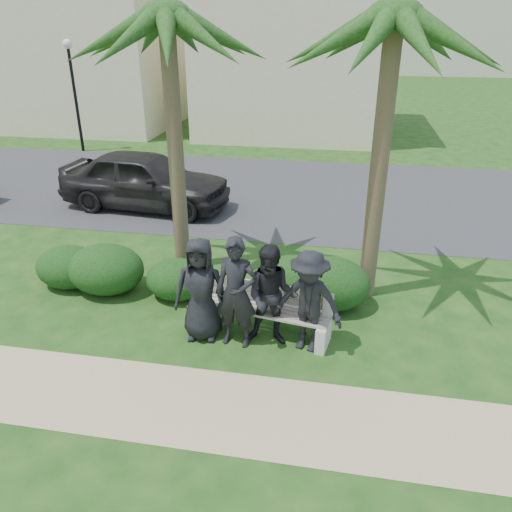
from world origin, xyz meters
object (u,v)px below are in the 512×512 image
object	(u,v)px
man_c	(272,296)
palm_right	(395,20)
street_lamp	(72,76)
man_a	(201,290)
man_d	(309,302)
car_a	(145,180)
park_bench	(259,313)
man_b	(236,293)
palm_left	(166,19)

from	to	relation	value
man_c	palm_right	distance (m)	4.78
street_lamp	man_a	bearing A→B (deg)	-54.63
street_lamp	palm_right	xyz separation A→B (m)	(11.37, -10.09, 1.98)
street_lamp	palm_right	world-z (taller)	palm_right
man_d	car_a	xyz separation A→B (m)	(-5.16, 6.05, -0.06)
park_bench	man_d	distance (m)	1.04
street_lamp	park_bench	world-z (taller)	street_lamp
man_c	street_lamp	bearing A→B (deg)	126.90
man_a	man_b	distance (m)	0.63
park_bench	man_b	world-z (taller)	man_b
palm_left	car_a	size ratio (longest dim) A/B	1.23
palm_left	car_a	bearing A→B (deg)	122.28
man_c	palm_right	size ratio (longest dim) A/B	0.30
street_lamp	man_a	xyz separation A→B (m)	(8.59, -12.10, -2.04)
park_bench	palm_left	size ratio (longest dim) A/B	0.43
park_bench	man_a	world-z (taller)	man_a
man_a	man_c	distance (m)	1.18
man_c	palm_left	size ratio (longest dim) A/B	0.30
man_c	car_a	size ratio (longest dim) A/B	0.37
street_lamp	palm_left	world-z (taller)	palm_left
park_bench	man_a	size ratio (longest dim) A/B	1.40
man_c	car_a	distance (m)	7.53
man_d	palm_right	size ratio (longest dim) A/B	0.30
park_bench	man_d	bearing A→B (deg)	-10.93
street_lamp	man_b	world-z (taller)	street_lamp
man_c	man_d	world-z (taller)	man_c
man_b	car_a	xyz separation A→B (m)	(-4.00, 6.11, -0.13)
man_b	park_bench	bearing A→B (deg)	55.12
man_a	palm_left	world-z (taller)	palm_left
park_bench	man_d	xyz separation A→B (m)	(0.86, -0.32, 0.49)
palm_right	man_d	bearing A→B (deg)	-116.16
man_b	palm_right	size ratio (longest dim) A/B	0.32
man_d	park_bench	bearing A→B (deg)	173.88
park_bench	man_c	distance (m)	0.62
man_b	palm_left	bearing A→B (deg)	128.37
man_d	palm_left	bearing A→B (deg)	153.39
man_a	man_b	bearing A→B (deg)	-13.38
street_lamp	man_b	size ratio (longest dim) A/B	2.24
park_bench	palm_left	bearing A→B (deg)	142.60
man_d	palm_left	distance (m)	5.64
street_lamp	palm_right	bearing A→B (deg)	-41.59
man_d	palm_right	bearing A→B (deg)	78.19
man_c	palm_left	bearing A→B (deg)	131.07
car_a	man_a	bearing A→B (deg)	-145.70
man_b	palm_left	xyz separation A→B (m)	(-1.79, 2.62, 3.99)
man_b	man_c	distance (m)	0.58
palm_right	park_bench	bearing A→B (deg)	-137.21
man_c	man_d	size ratio (longest dim) A/B	1.01
man_a	street_lamp	bearing A→B (deg)	120.69
man_c	man_d	bearing A→B (deg)	-7.21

